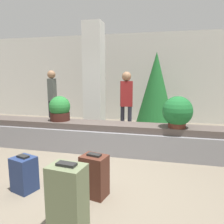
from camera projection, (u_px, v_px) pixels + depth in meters
ground_plane at (89, 184)px, 3.42m from camera, size 18.00×18.00×0.00m
back_wall at (134, 78)px, 8.12m from camera, size 18.00×0.06×3.20m
carousel at (112, 138)px, 4.86m from camera, size 8.43×0.71×0.65m
pillar at (94, 78)px, 6.48m from camera, size 0.54×0.54×3.20m
suitcase_0 at (24, 174)px, 3.20m from camera, size 0.38×0.36×0.54m
suitcase_2 at (94, 176)px, 3.05m from camera, size 0.40×0.34×0.62m
suitcase_3 at (68, 199)px, 2.34m from camera, size 0.41×0.32×0.78m
potted_plant_0 at (60, 109)px, 5.06m from camera, size 0.49×0.49×0.57m
potted_plant_1 at (177, 112)px, 4.35m from camera, size 0.60×0.60×0.64m
traveler_0 at (126, 98)px, 5.91m from camera, size 0.36×0.26×1.79m
traveler_1 at (52, 93)px, 7.06m from camera, size 0.31×0.34×1.85m
decorated_tree at (156, 89)px, 6.72m from camera, size 1.19×1.19×2.39m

